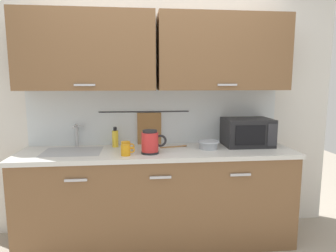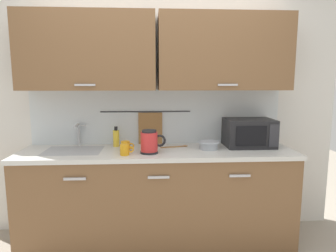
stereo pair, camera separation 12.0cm
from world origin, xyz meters
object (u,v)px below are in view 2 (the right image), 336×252
microwave (249,133)px  mixing_bowl (209,144)px  mug_by_kettle (125,150)px  electric_kettle (150,142)px  wooden_spoon (178,146)px  mug_near_sink (126,146)px  dish_soap_bottle (116,138)px

microwave → mixing_bowl: bearing=-166.4°
microwave → mixing_bowl: 0.44m
mug_by_kettle → mixing_bowl: bearing=13.4°
microwave → mug_by_kettle: microwave is taller
mixing_bowl → microwave: bearing=13.6°
electric_kettle → mixing_bowl: electric_kettle is taller
mug_by_kettle → wooden_spoon: mug_by_kettle is taller
mug_near_sink → mixing_bowl: (0.77, 0.05, -0.00)m
mug_near_sink → mixing_bowl: 0.77m
microwave → dish_soap_bottle: (-1.30, 0.07, -0.05)m
mixing_bowl → wooden_spoon: mixing_bowl is taller
dish_soap_bottle → electric_kettle: bearing=-42.0°
mug_near_sink → wooden_spoon: mug_near_sink is taller
microwave → wooden_spoon: bearing=179.8°
microwave → electric_kettle: (-0.97, -0.22, -0.03)m
mixing_bowl → wooden_spoon: size_ratio=0.78×
dish_soap_bottle → wooden_spoon: 0.61m
electric_kettle → mug_near_sink: bearing=160.3°
mug_by_kettle → dish_soap_bottle: bearing=108.0°
microwave → mug_near_sink: bearing=-172.9°
electric_kettle → wooden_spoon: bearing=40.1°
electric_kettle → mug_near_sink: (-0.22, 0.08, -0.05)m
electric_kettle → wooden_spoon: electric_kettle is taller
mixing_bowl → mug_by_kettle: size_ratio=1.78×
mixing_bowl → wooden_spoon: bearing=159.7°
electric_kettle → mug_by_kettle: bearing=-164.5°
wooden_spoon → microwave: bearing=-0.2°
electric_kettle → wooden_spoon: size_ratio=0.83×
wooden_spoon → mug_by_kettle: bearing=-149.4°
microwave → electric_kettle: 0.99m
microwave → dish_soap_bottle: size_ratio=2.35×
electric_kettle → wooden_spoon: 0.37m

